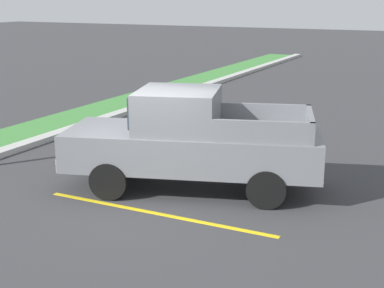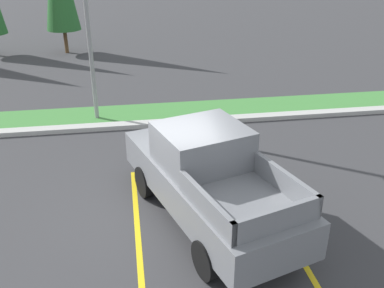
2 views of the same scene
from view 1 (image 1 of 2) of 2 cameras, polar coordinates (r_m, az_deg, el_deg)
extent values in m
plane|color=#38383A|center=(11.16, -4.26, -5.65)|extent=(120.00, 120.00, 0.00)
cube|color=yellow|center=(10.44, -3.74, -7.13)|extent=(0.12, 4.80, 0.01)
cube|color=yellow|center=(13.05, 3.10, -2.54)|extent=(0.12, 4.80, 0.01)
cylinder|color=black|center=(11.15, -8.53, -3.74)|extent=(0.50, 0.81, 0.76)
cylinder|color=black|center=(12.70, -6.25, -1.32)|extent=(0.50, 0.81, 0.76)
cylinder|color=black|center=(10.66, 7.64, -4.59)|extent=(0.50, 0.81, 0.76)
cylinder|color=black|center=(12.28, 7.86, -1.95)|extent=(0.50, 0.81, 0.76)
cube|color=slate|center=(11.45, 0.07, -0.45)|extent=(3.37, 5.53, 0.76)
cube|color=slate|center=(11.31, -1.43, 3.52)|extent=(2.16, 2.05, 0.84)
cube|color=#2D3842|center=(11.48, -5.47, 3.88)|extent=(1.56, 0.54, 0.63)
cube|color=slate|center=(10.35, 7.29, 1.19)|extent=(0.67, 1.84, 0.44)
cube|color=slate|center=(12.01, 7.57, 3.09)|extent=(0.67, 1.84, 0.44)
cube|color=slate|center=(11.19, 12.05, 2.02)|extent=(1.75, 0.64, 0.44)
cube|color=silver|center=(12.16, -11.89, -1.03)|extent=(1.77, 0.69, 0.28)
camera|label=2|loc=(8.93, 48.57, 21.15)|focal=40.38mm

